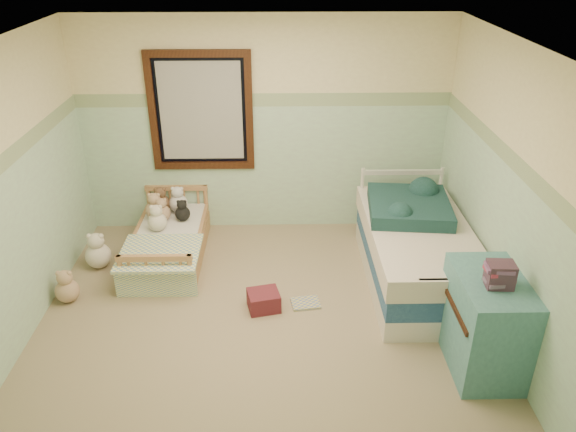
{
  "coord_description": "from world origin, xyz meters",
  "views": [
    {
      "loc": [
        0.15,
        -4.29,
        3.26
      ],
      "look_at": [
        0.25,
        0.35,
        0.86
      ],
      "focal_mm": 34.59,
      "sensor_mm": 36.0,
      "label": 1
    }
  ],
  "objects_px": {
    "twin_bed_frame": "(414,273)",
    "dresser": "(485,323)",
    "plush_floor_cream": "(98,256)",
    "toddler_bed_frame": "(170,249)",
    "floor_book": "(305,303)",
    "plush_floor_tan": "(67,291)",
    "red_pillow": "(264,300)"
  },
  "relations": [
    {
      "from": "twin_bed_frame",
      "to": "red_pillow",
      "type": "distance_m",
      "value": 1.6
    },
    {
      "from": "twin_bed_frame",
      "to": "plush_floor_cream",
      "type": "bearing_deg",
      "value": 173.7
    },
    {
      "from": "twin_bed_frame",
      "to": "floor_book",
      "type": "xyz_separation_m",
      "value": [
        -1.14,
        -0.36,
        -0.1
      ]
    },
    {
      "from": "plush_floor_tan",
      "to": "dresser",
      "type": "xyz_separation_m",
      "value": [
        3.75,
        -0.95,
        0.3
      ]
    },
    {
      "from": "plush_floor_tan",
      "to": "red_pillow",
      "type": "height_order",
      "value": "plush_floor_tan"
    },
    {
      "from": "plush_floor_cream",
      "to": "floor_book",
      "type": "relative_size",
      "value": 1.01
    },
    {
      "from": "plush_floor_cream",
      "to": "twin_bed_frame",
      "type": "distance_m",
      "value": 3.36
    },
    {
      "from": "red_pillow",
      "to": "toddler_bed_frame",
      "type": "bearing_deg",
      "value": 137.47
    },
    {
      "from": "plush_floor_cream",
      "to": "plush_floor_tan",
      "type": "bearing_deg",
      "value": -101.85
    },
    {
      "from": "red_pillow",
      "to": "floor_book",
      "type": "relative_size",
      "value": 1.08
    },
    {
      "from": "red_pillow",
      "to": "floor_book",
      "type": "height_order",
      "value": "red_pillow"
    },
    {
      "from": "twin_bed_frame",
      "to": "floor_book",
      "type": "distance_m",
      "value": 1.2
    },
    {
      "from": "floor_book",
      "to": "plush_floor_cream",
      "type": "bearing_deg",
      "value": 153.28
    },
    {
      "from": "dresser",
      "to": "floor_book",
      "type": "relative_size",
      "value": 3.08
    },
    {
      "from": "toddler_bed_frame",
      "to": "twin_bed_frame",
      "type": "bearing_deg",
      "value": -12.13
    },
    {
      "from": "toddler_bed_frame",
      "to": "plush_floor_cream",
      "type": "xyz_separation_m",
      "value": [
        -0.73,
        -0.19,
        0.04
      ]
    },
    {
      "from": "dresser",
      "to": "floor_book",
      "type": "xyz_separation_m",
      "value": [
        -1.42,
        0.84,
        -0.41
      ]
    },
    {
      "from": "plush_floor_cream",
      "to": "dresser",
      "type": "bearing_deg",
      "value": -23.53
    },
    {
      "from": "toddler_bed_frame",
      "to": "floor_book",
      "type": "bearing_deg",
      "value": -32.07
    },
    {
      "from": "toddler_bed_frame",
      "to": "twin_bed_frame",
      "type": "distance_m",
      "value": 2.67
    },
    {
      "from": "plush_floor_cream",
      "to": "plush_floor_tan",
      "type": "xyz_separation_m",
      "value": [
        -0.13,
        -0.62,
        -0.02
      ]
    },
    {
      "from": "plush_floor_cream",
      "to": "dresser",
      "type": "height_order",
      "value": "dresser"
    },
    {
      "from": "twin_bed_frame",
      "to": "dresser",
      "type": "bearing_deg",
      "value": -77.02
    },
    {
      "from": "plush_floor_cream",
      "to": "red_pillow",
      "type": "distance_m",
      "value": 1.96
    },
    {
      "from": "twin_bed_frame",
      "to": "red_pillow",
      "type": "xyz_separation_m",
      "value": [
        -1.54,
        -0.42,
        -0.02
      ]
    },
    {
      "from": "plush_floor_tan",
      "to": "toddler_bed_frame",
      "type": "bearing_deg",
      "value": 43.46
    },
    {
      "from": "plush_floor_cream",
      "to": "floor_book",
      "type": "xyz_separation_m",
      "value": [
        2.2,
        -0.73,
        -0.12
      ]
    },
    {
      "from": "red_pillow",
      "to": "dresser",
      "type": "bearing_deg",
      "value": -23.43
    },
    {
      "from": "plush_floor_cream",
      "to": "dresser",
      "type": "distance_m",
      "value": 3.96
    },
    {
      "from": "dresser",
      "to": "twin_bed_frame",
      "type": "bearing_deg",
      "value": 102.98
    },
    {
      "from": "plush_floor_tan",
      "to": "twin_bed_frame",
      "type": "bearing_deg",
      "value": 4.16
    },
    {
      "from": "twin_bed_frame",
      "to": "dresser",
      "type": "height_order",
      "value": "dresser"
    }
  ]
}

